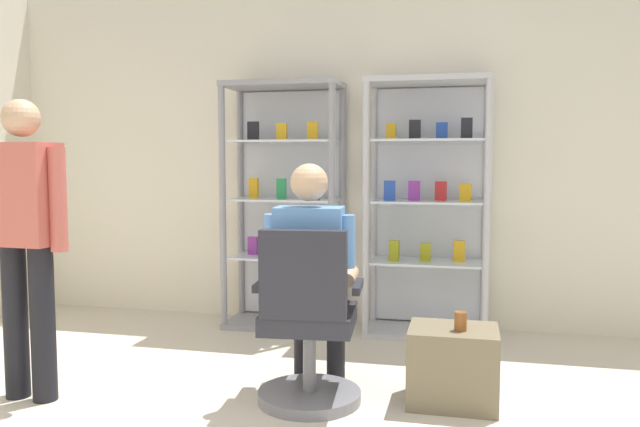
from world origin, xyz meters
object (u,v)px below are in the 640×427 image
Objects in this scene: display_cabinet_left at (286,204)px; tea_glass at (461,321)px; storage_crate at (453,366)px; display_cabinet_right at (427,206)px; office_chair at (308,333)px; seated_shopkeeper at (312,268)px; standing_customer at (25,230)px.

display_cabinet_left reaches higher than tea_glass.
display_cabinet_right is at bearing 99.30° from storage_crate.
display_cabinet_right is 1.54m from tea_glass.
office_chair is 0.74× the size of seated_shopkeeper.
standing_customer reaches higher than storage_crate.
display_cabinet_left is at bearing 133.65° from storage_crate.
tea_glass is (0.80, -0.01, -0.25)m from seated_shopkeeper.
display_cabinet_right is at bearing 71.80° from office_chair.
standing_customer is at bearing -168.86° from storage_crate.
display_cabinet_left is 1.98× the size of office_chair.
seated_shopkeeper is 2.75× the size of storage_crate.
seated_shopkeeper is (-0.02, 0.16, 0.32)m from office_chair.
office_chair reaches higher than tea_glass.
standing_customer reaches higher than tea_glass.
display_cabinet_left is 1.47× the size of seated_shopkeeper.
seated_shopkeeper is at bearing -110.64° from display_cabinet_right.
display_cabinet_right is 4.05× the size of storage_crate.
display_cabinet_left reaches higher than standing_customer.
seated_shopkeeper is at bearing 15.20° from standing_customer.
seated_shopkeeper is 1.56m from standing_customer.
tea_glass is at bearing 11.23° from office_chair.
seated_shopkeeper is (-0.54, -1.43, -0.25)m from display_cabinet_right.
display_cabinet_right is 2.74m from standing_customer.
seated_shopkeeper reaches higher than storage_crate.
display_cabinet_right reaches higher than standing_customer.
storage_crate is 0.26m from tea_glass.
office_chair is 1.62m from standing_customer.
standing_customer is (-1.51, -0.24, 0.54)m from office_chair.
display_cabinet_right is (1.10, -0.00, 0.00)m from display_cabinet_left.
display_cabinet_left is 1.10m from display_cabinet_right.
storage_crate is (0.77, 0.04, -0.51)m from seated_shopkeeper.
standing_customer is (-0.93, -1.84, -0.03)m from display_cabinet_left.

